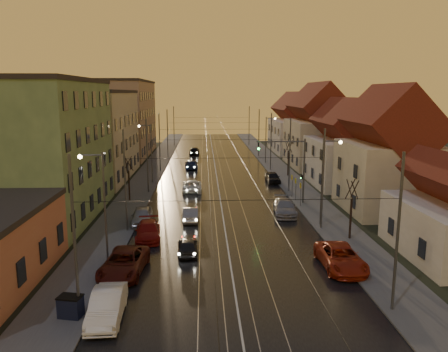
{
  "coord_description": "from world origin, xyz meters",
  "views": [
    {
      "loc": [
        -1.81,
        -28.05,
        12.01
      ],
      "look_at": [
        0.37,
        18.96,
        3.02
      ],
      "focal_mm": 35.0,
      "sensor_mm": 36.0,
      "label": 1
    }
  ],
  "objects": [
    {
      "name": "traffic_light_mast",
      "position": [
        7.99,
        18.0,
        4.6
      ],
      "size": [
        5.3,
        0.32,
        7.2
      ],
      "color": "#595B60",
      "rests_on": "ground"
    },
    {
      "name": "driving_car_4",
      "position": [
        -3.72,
        57.43,
        0.79
      ],
      "size": [
        2.02,
        4.69,
        1.58
      ],
      "primitive_type": "imported",
      "rotation": [
        0.0,
        0.0,
        3.11
      ],
      "color": "black",
      "rests_on": "ground"
    },
    {
      "name": "catenary_pole_r_5",
      "position": [
        8.6,
        72.0,
        4.5
      ],
      "size": [
        0.16,
        0.16,
        9.0
      ],
      "primitive_type": "cylinder",
      "color": "#595B60",
      "rests_on": "ground"
    },
    {
      "name": "bare_tree_2",
      "position": [
        10.4,
        34.0,
        2.49
      ],
      "size": [
        1.09,
        1.09,
        5.11
      ],
      "color": "black",
      "rests_on": "ground"
    },
    {
      "name": "catenary_pole_r_1",
      "position": [
        8.6,
        9.0,
        4.5
      ],
      "size": [
        0.16,
        0.16,
        9.0
      ],
      "primitive_type": "cylinder",
      "color": "#595B60",
      "rests_on": "ground"
    },
    {
      "name": "parked_right_2",
      "position": [
        7.48,
        29.64,
        0.72
      ],
      "size": [
        1.81,
        4.28,
        1.44
      ],
      "primitive_type": "imported",
      "rotation": [
        0.0,
        0.0,
        0.03
      ],
      "color": "black",
      "rests_on": "ground"
    },
    {
      "name": "house_right_3",
      "position": [
        17.0,
        43.0,
        5.8
      ],
      "size": [
        9.18,
        14.28,
        11.5
      ],
      "color": "beige",
      "rests_on": "ground"
    },
    {
      "name": "catenary_pole_l_2",
      "position": [
        -8.6,
        24.0,
        4.5
      ],
      "size": [
        0.16,
        0.16,
        9.0
      ],
      "primitive_type": "cylinder",
      "color": "#595B60",
      "rests_on": "ground"
    },
    {
      "name": "parked_left_1",
      "position": [
        -7.25,
        -0.11,
        0.78
      ],
      "size": [
        3.05,
        5.83,
        1.57
      ],
      "primitive_type": "imported",
      "rotation": [
        0.0,
        0.0,
        -0.08
      ],
      "color": "#4C140D",
      "rests_on": "ground"
    },
    {
      "name": "bare_tree_1",
      "position": [
        10.2,
        6.0,
        2.49
      ],
      "size": [
        1.09,
        1.09,
        5.11
      ],
      "color": "black",
      "rests_on": "ground"
    },
    {
      "name": "driving_car_2",
      "position": [
        -3.33,
        24.91,
        0.7
      ],
      "size": [
        2.41,
        5.06,
        1.39
      ],
      "primitive_type": "imported",
      "rotation": [
        0.0,
        0.0,
        3.16
      ],
      "color": "silver",
      "rests_on": "ground"
    },
    {
      "name": "tram_rail_3",
      "position": [
        2.2,
        40.0,
        0.06
      ],
      "size": [
        0.06,
        120.0,
        0.03
      ],
      "primitive_type": "cube",
      "color": "gray",
      "rests_on": "road"
    },
    {
      "name": "apartment_left_1",
      "position": [
        -17.5,
        14.0,
        6.5
      ],
      "size": [
        10.0,
        18.0,
        13.0
      ],
      "primitive_type": "cube",
      "color": "#5E7C4F",
      "rests_on": "ground"
    },
    {
      "name": "street_lamp_3",
      "position": [
        9.1,
        46.0,
        4.89
      ],
      "size": [
        1.75,
        0.32,
        8.0
      ],
      "color": "#595B60",
      "rests_on": "ground"
    },
    {
      "name": "parked_left_3",
      "position": [
        -7.6,
        11.3,
        0.79
      ],
      "size": [
        2.11,
        4.72,
        1.58
      ],
      "primitive_type": "imported",
      "rotation": [
        0.0,
        0.0,
        0.05
      ],
      "color": "#A6A6AB",
      "rests_on": "ground"
    },
    {
      "name": "apartment_left_3",
      "position": [
        -17.5,
        58.0,
        7.0
      ],
      "size": [
        10.0,
        24.0,
        14.0
      ],
      "primitive_type": "cube",
      "color": "#9A7B63",
      "rests_on": "ground"
    },
    {
      "name": "parked_left_2",
      "position": [
        -6.53,
        7.01,
        0.71
      ],
      "size": [
        2.42,
        5.03,
        1.41
      ],
      "primitive_type": "imported",
      "rotation": [
        0.0,
        0.0,
        0.09
      ],
      "color": "maroon",
      "rests_on": "ground"
    },
    {
      "name": "driving_car_0",
      "position": [
        -3.11,
        3.42,
        0.63
      ],
      "size": [
        1.64,
        3.75,
        1.26
      ],
      "primitive_type": "imported",
      "rotation": [
        0.0,
        0.0,
        3.19
      ],
      "color": "black",
      "rests_on": "ground"
    },
    {
      "name": "street_lamp_1",
      "position": [
        9.1,
        10.0,
        4.89
      ],
      "size": [
        1.75,
        0.32,
        8.0
      ],
      "color": "#595B60",
      "rests_on": "ground"
    },
    {
      "name": "street_lamp_2",
      "position": [
        -9.1,
        30.0,
        4.89
      ],
      "size": [
        1.75,
        0.32,
        8.0
      ],
      "color": "#595B60",
      "rests_on": "ground"
    },
    {
      "name": "parked_left_0",
      "position": [
        -7.09,
        -6.09,
        0.77
      ],
      "size": [
        1.83,
        4.74,
        1.54
      ],
      "primitive_type": "imported",
      "rotation": [
        0.0,
        0.0,
        0.04
      ],
      "color": "white",
      "rests_on": "ground"
    },
    {
      "name": "catenary_pole_r_4",
      "position": [
        8.6,
        54.0,
        4.5
      ],
      "size": [
        0.16,
        0.16,
        9.0
      ],
      "primitive_type": "cylinder",
      "color": "#595B60",
      "rests_on": "ground"
    },
    {
      "name": "catenary_pole_l_5",
      "position": [
        -8.6,
        72.0,
        4.5
      ],
      "size": [
        0.16,
        0.16,
        9.0
      ],
      "primitive_type": "cylinder",
      "color": "#595B60",
      "rests_on": "ground"
    },
    {
      "name": "house_right_1",
      "position": [
        17.0,
        15.0,
        5.45
      ],
      "size": [
        8.67,
        10.2,
        10.8
      ],
      "color": "beige",
      "rests_on": "ground"
    },
    {
      "name": "house_right_2",
      "position": [
        17.0,
        28.0,
        4.64
      ],
      "size": [
        9.18,
        12.24,
        9.2
      ],
      "color": "silver",
      "rests_on": "ground"
    },
    {
      "name": "parked_right_1",
      "position": [
        6.22,
        13.83,
        0.76
      ],
      "size": [
        2.64,
        5.43,
        1.52
      ],
      "primitive_type": "imported",
      "rotation": [
        0.0,
        0.0,
        -0.1
      ],
      "color": "#9F9FA5",
      "rests_on": "ground"
    },
    {
      "name": "catenary_pole_l_4",
      "position": [
        -8.6,
        54.0,
        4.5
      ],
      "size": [
        0.16,
        0.16,
        9.0
      ],
      "primitive_type": "cylinder",
      "color": "#595B60",
      "rests_on": "ground"
    },
    {
      "name": "catenary_pole_l_3",
      "position": [
        -8.6,
        39.0,
        4.5
      ],
      "size": [
        0.16,
        0.16,
        9.0
      ],
      "primitive_type": "cylinder",
      "color": "#595B60",
      "rests_on": "ground"
    },
    {
      "name": "road",
      "position": [
        0.0,
        40.0,
        0.02
      ],
      "size": [
        16.0,
        120.0,
        0.04
      ],
      "primitive_type": "cube",
      "color": "black",
      "rests_on": "ground"
    },
    {
      "name": "catenary_pole_l_0",
      "position": [
        -8.6,
        -6.0,
        4.5
      ],
      "size": [
        0.16,
        0.16,
        9.0
      ],
      "primitive_type": "cylinder",
      "color": "#595B60",
      "rests_on": "ground"
    },
    {
      "name": "driving_car_3",
      "position": [
        -3.86,
        41.16,
        0.69
      ],
      "size": [
        2.19,
        4.84,
        1.38
      ],
      "primitive_type": "imported",
      "rotation": [
        0.0,
        0.0,
        3.2
      ],
      "color": "#182248",
      "rests_on": "ground"
    },
    {
      "name": "street_lamp_0",
      "position": [
        -9.1,
        2.0,
        4.89
      ],
      "size": [
        1.75,
        0.32,
        8.0
      ],
      "color": "#595B60",
      "rests_on": "ground"
    },
    {
      "name": "catenary_pole_r_2",
      "position": [
        8.6,
        24.0,
        4.5
      ],
      "size": [
        0.16,
        0.16,
        9.0
      ],
      "primitive_type": "cylinder",
      "color": "#595B60",
      "rests_on": "ground"
    },
    {
      "name": "ground",
      "position": [
        0.0,
        0.0,
        0.0
      ],
      "size": [
        160.0,
        160.0,
        0.0
      ],
      "primitive_type": "plane",
      "color": "black",
      "rests_on": "ground"
    },
    {
      "name": "parked_right_0",
      "position": [
        7.6,
        0.17,
        0.78
      ],
      "size": [
        2.63,
        5.64,
        1.56
      ],
      "primitive_type": "imported",
      "rotation": [
        0.0,
        0.0,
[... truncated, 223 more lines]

